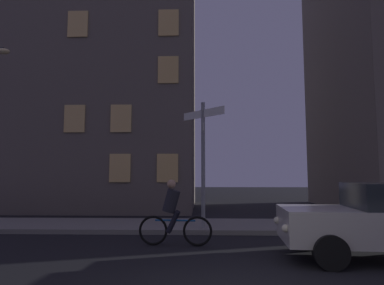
% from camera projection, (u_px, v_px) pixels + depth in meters
% --- Properties ---
extents(sidewalk_kerb, '(40.00, 2.51, 0.14)m').
position_uv_depth(sidewalk_kerb, '(216.00, 226.00, 10.61)').
color(sidewalk_kerb, gray).
rests_on(sidewalk_kerb, ground_plane).
extents(signpost, '(1.25, 1.29, 3.83)m').
position_uv_depth(signpost, '(203.00, 152.00, 10.05)').
color(signpost, gray).
rests_on(signpost, sidewalk_kerb).
extents(cyclist, '(1.82, 0.35, 1.61)m').
position_uv_depth(cyclist, '(173.00, 215.00, 8.07)').
color(cyclist, black).
rests_on(cyclist, ground_plane).
extents(building_left_block, '(10.14, 7.14, 13.68)m').
position_uv_depth(building_left_block, '(101.00, 81.00, 17.97)').
color(building_left_block, '#6B6056').
rests_on(building_left_block, ground_plane).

